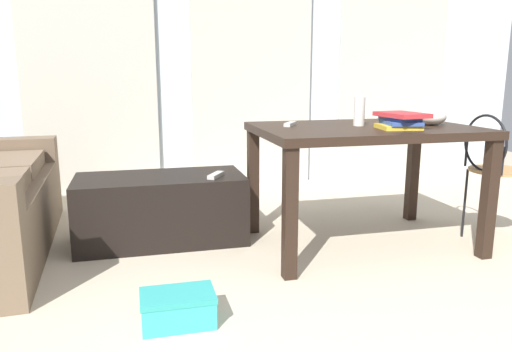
# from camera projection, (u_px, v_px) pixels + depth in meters

# --- Properties ---
(ground_plane) EXTENTS (7.99, 7.99, 0.00)m
(ground_plane) POSITION_uv_depth(u_px,v_px,m) (329.00, 252.00, 2.97)
(ground_plane) COLOR beige
(wall_back) EXTENTS (5.81, 0.10, 2.61)m
(wall_back) POSITION_uv_depth(u_px,v_px,m) (250.00, 49.00, 4.66)
(wall_back) COLOR silver
(wall_back) RESTS_ON ground
(curtains) EXTENTS (4.13, 0.03, 2.37)m
(curtains) POSITION_uv_depth(u_px,v_px,m) (252.00, 62.00, 4.61)
(curtains) COLOR beige
(curtains) RESTS_ON ground
(coffee_table) EXTENTS (1.07, 0.52, 0.43)m
(coffee_table) POSITION_uv_depth(u_px,v_px,m) (161.00, 209.00, 3.14)
(coffee_table) COLOR black
(coffee_table) RESTS_ON ground
(craft_table) EXTENTS (1.32, 0.90, 0.76)m
(craft_table) POSITION_uv_depth(u_px,v_px,m) (364.00, 142.00, 2.99)
(craft_table) COLOR black
(craft_table) RESTS_ON ground
(wire_chair) EXTENTS (0.36, 0.37, 0.83)m
(wire_chair) POSITION_uv_depth(u_px,v_px,m) (492.00, 162.00, 3.05)
(wire_chair) COLOR #B7844C
(wire_chair) RESTS_ON ground
(bottle_near) EXTENTS (0.07, 0.07, 0.21)m
(bottle_near) POSITION_uv_depth(u_px,v_px,m) (359.00, 111.00, 2.98)
(bottle_near) COLOR beige
(bottle_near) RESTS_ON craft_table
(bowl) EXTENTS (0.18, 0.18, 0.10)m
(bowl) POSITION_uv_depth(u_px,v_px,m) (431.00, 117.00, 3.03)
(bowl) COLOR beige
(bowl) RESTS_ON craft_table
(book_stack) EXTENTS (0.26, 0.31, 0.10)m
(book_stack) POSITION_uv_depth(u_px,v_px,m) (400.00, 120.00, 2.81)
(book_stack) COLOR gold
(book_stack) RESTS_ON craft_table
(tv_remote_on_table) EXTENTS (0.12, 0.16, 0.02)m
(tv_remote_on_table) POSITION_uv_depth(u_px,v_px,m) (290.00, 124.00, 2.99)
(tv_remote_on_table) COLOR #B7B7B2
(tv_remote_on_table) RESTS_ON craft_table
(tv_remote_primary) EXTENTS (0.13, 0.17, 0.02)m
(tv_remote_primary) POSITION_uv_depth(u_px,v_px,m) (216.00, 175.00, 3.07)
(tv_remote_primary) COLOR #B7B7B2
(tv_remote_primary) RESTS_ON coffee_table
(shoebox) EXTENTS (0.32, 0.21, 0.14)m
(shoebox) POSITION_uv_depth(u_px,v_px,m) (178.00, 308.00, 2.11)
(shoebox) COLOR #33B2AD
(shoebox) RESTS_ON ground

